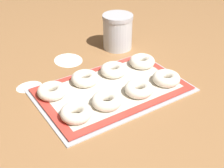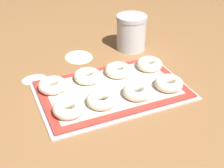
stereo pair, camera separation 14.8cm
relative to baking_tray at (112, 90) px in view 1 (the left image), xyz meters
The scene contains 14 objects.
ground_plane 0.03m from the baking_tray, 142.66° to the right, with size 2.80×2.80×0.00m, color olive.
baking_tray is the anchor object (origin of this frame).
baking_mat 0.01m from the baking_tray, 26.57° to the right, with size 0.47×0.30×0.00m.
bagel_front_far_left 0.19m from the baking_tray, 157.31° to the right, with size 0.09×0.09×0.03m.
bagel_front_mid_left 0.10m from the baking_tray, 132.93° to the right, with size 0.09×0.09×0.03m.
bagel_front_mid_right 0.09m from the baking_tray, 51.78° to the right, with size 0.09×0.09×0.03m.
bagel_front_far_right 0.19m from the baking_tray, 22.19° to the right, with size 0.09×0.09×0.03m.
bagel_back_far_left 0.20m from the baking_tray, 158.74° to the left, with size 0.09×0.09×0.03m.
bagel_back_mid_left 0.10m from the baking_tray, 125.50° to the left, with size 0.09×0.09×0.03m.
bagel_back_mid_right 0.10m from the baking_tray, 53.32° to the left, with size 0.09×0.09×0.03m.
bagel_back_far_right 0.19m from the baking_tray, 20.98° to the left, with size 0.09×0.09×0.03m.
flour_canister 0.34m from the baking_tray, 52.70° to the left, with size 0.12×0.12×0.14m.
flour_patch_near 0.28m from the baking_tray, 141.66° to the left, with size 0.09×0.07×0.00m.
flour_patch_far 0.28m from the baking_tray, 95.22° to the left, with size 0.11×0.12×0.00m.
Camera 1 is at (-0.46, -0.71, 0.58)m, focal length 50.00 mm.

